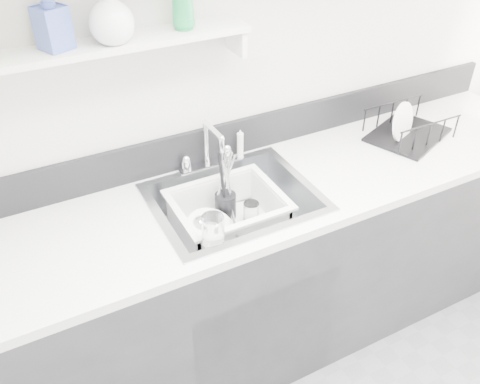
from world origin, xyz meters
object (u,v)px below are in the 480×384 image
sink (234,216)px  dish_rack (410,123)px  wash_tub (228,215)px  counter_run (235,280)px

sink → dish_rack: (0.95, 0.06, 0.16)m
sink → dish_rack: dish_rack is taller
sink → dish_rack: bearing=3.7°
wash_tub → dish_rack: size_ratio=1.16×
counter_run → wash_tub: bearing=165.0°
wash_tub → sink: bearing=-15.0°
sink → dish_rack: size_ratio=1.71×
counter_run → dish_rack: (0.95, 0.06, 0.53)m
counter_run → sink: (0.00, 0.00, 0.37)m
sink → wash_tub: (-0.03, 0.01, 0.01)m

